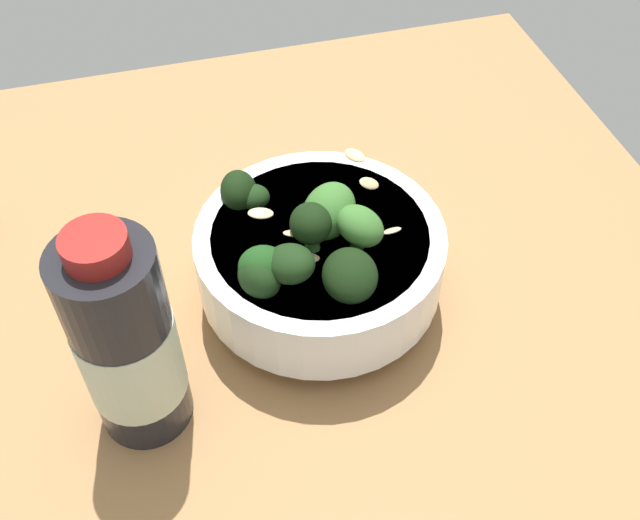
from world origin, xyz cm
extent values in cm
cube|color=#996D42|center=(0.00, 0.00, -2.24)|extent=(67.72, 67.72, 4.49)
cylinder|color=white|center=(-1.42, -0.95, 0.86)|extent=(10.18, 10.18, 1.72)
cylinder|color=white|center=(-1.42, -0.95, 4.31)|extent=(18.51, 18.51, 5.17)
cylinder|color=silver|center=(-1.42, -0.95, 6.50)|extent=(15.95, 15.95, 0.80)
cylinder|color=#3C7A32|center=(-4.87, 2.11, 6.43)|extent=(1.88, 1.70, 1.92)
ellipsoid|color=black|center=(-4.87, 2.11, 8.23)|extent=(5.47, 4.91, 3.91)
cylinder|color=#3C7A32|center=(-1.09, -1.69, 6.64)|extent=(2.01, 2.16, 1.80)
ellipsoid|color=#386B2B|center=(-1.09, -1.69, 8.64)|extent=(6.24, 6.57, 5.10)
cylinder|color=#2F662B|center=(-6.47, -1.65, 5.86)|extent=(1.88, 2.02, 1.94)
ellipsoid|color=black|center=(-6.47, -1.65, 7.64)|extent=(4.81, 4.17, 4.15)
cylinder|color=#2F662B|center=(3.37, 2.91, 5.85)|extent=(1.30, 1.28, 1.22)
ellipsoid|color=black|center=(3.37, 2.91, 7.09)|extent=(2.52, 2.68, 1.87)
cylinder|color=#3C7A32|center=(-4.26, 3.84, 6.24)|extent=(1.82, 1.89, 1.26)
ellipsoid|color=#194216|center=(-4.26, 3.84, 7.79)|extent=(3.94, 4.15, 3.93)
cylinder|color=#4A8F3C|center=(4.25, 3.89, 5.68)|extent=(1.47, 1.63, 1.34)
ellipsoid|color=black|center=(4.25, 3.89, 7.16)|extent=(4.39, 4.21, 4.01)
cylinder|color=#4A8F3C|center=(-2.44, 0.31, 7.45)|extent=(1.82, 1.62, 2.01)
ellipsoid|color=black|center=(-2.44, 0.31, 9.16)|extent=(4.20, 3.77, 4.39)
cylinder|color=#3C7A32|center=(-3.25, -3.33, 7.32)|extent=(1.78, 1.66, 1.37)
ellipsoid|color=#386B2B|center=(-3.25, -3.33, 8.83)|extent=(4.75, 5.34, 4.27)
cylinder|color=#4A8F3C|center=(-4.85, 4.26, 5.83)|extent=(1.77, 1.52, 1.73)
ellipsoid|color=black|center=(-4.85, 4.26, 7.47)|extent=(4.49, 3.99, 3.56)
ellipsoid|color=#DBBC84|center=(-4.08, 0.66, 7.57)|extent=(1.07, 1.86, 0.83)
ellipsoid|color=#DBBC84|center=(1.35, -5.53, 8.25)|extent=(1.25, 1.81, 1.44)
ellipsoid|color=#DBBC84|center=(-2.20, 1.19, 8.26)|extent=(1.56, 2.03, 1.27)
ellipsoid|color=#DBBC84|center=(-0.88, 3.18, 9.51)|extent=(1.29, 1.96, 0.64)
ellipsoid|color=#DBBC84|center=(-3.27, -5.77, 7.69)|extent=(1.69, 2.06, 1.28)
ellipsoid|color=#DBBC84|center=(3.62, -5.06, 9.23)|extent=(2.05, 1.94, 0.71)
ellipsoid|color=yellow|center=(1.33, 14.49, 2.43)|extent=(8.91, 7.09, 4.85)
cylinder|color=black|center=(-8.35, 13.40, 7.99)|extent=(6.22, 6.22, 15.99)
cylinder|color=maroon|center=(-8.35, 13.40, 16.74)|extent=(3.71, 3.71, 1.50)
cylinder|color=beige|center=(-8.35, 13.40, 6.64)|extent=(6.35, 6.35, 6.71)
camera|label=1|loc=(-37.44, 9.00, 45.63)|focal=41.65mm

